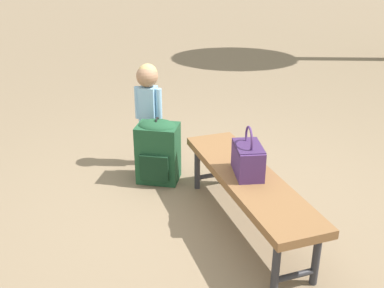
{
  "coord_description": "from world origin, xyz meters",
  "views": [
    {
      "loc": [
        -2.55,
        1.87,
        1.97
      ],
      "look_at": [
        0.35,
        -0.02,
        0.45
      ],
      "focal_mm": 42.53,
      "sensor_mm": 36.0,
      "label": 1
    }
  ],
  "objects": [
    {
      "name": "child_standing",
      "position": [
        1.04,
        0.02,
        0.66
      ],
      "size": [
        0.22,
        0.2,
        0.99
      ],
      "color": "#E5B2C6",
      "rests_on": "ground"
    },
    {
      "name": "handbag",
      "position": [
        -0.32,
        -0.06,
        0.58
      ],
      "size": [
        0.37,
        0.31,
        0.37
      ],
      "color": "#4C2D66",
      "rests_on": "park_bench"
    },
    {
      "name": "backpack_large",
      "position": [
        0.7,
        0.12,
        0.3
      ],
      "size": [
        0.44,
        0.44,
        0.61
      ],
      "color": "#1E4C2D",
      "rests_on": "ground"
    },
    {
      "name": "park_bench",
      "position": [
        -0.34,
        -0.05,
        0.39
      ],
      "size": [
        1.65,
        0.77,
        0.45
      ],
      "color": "brown",
      "rests_on": "ground"
    },
    {
      "name": "ground_plane",
      "position": [
        0.0,
        0.0,
        0.0
      ],
      "size": [
        40.0,
        40.0,
        0.0
      ],
      "primitive_type": "plane",
      "color": "#7F6B51",
      "rests_on": "ground"
    }
  ]
}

